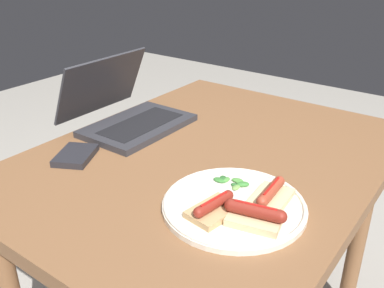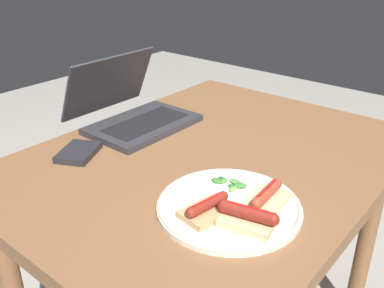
% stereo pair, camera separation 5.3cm
% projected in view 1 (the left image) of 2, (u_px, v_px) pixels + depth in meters
% --- Properties ---
extents(desk, '(1.03, 0.79, 0.72)m').
position_uv_depth(desk, '(209.00, 185.00, 1.13)').
color(desk, brown).
rests_on(desk, ground_plane).
extents(laptop, '(0.31, 0.28, 0.20)m').
position_uv_depth(laptop, '(128.00, 113.00, 1.25)').
color(laptop, '#2D2D33').
rests_on(laptop, desk).
extents(plate, '(0.29, 0.29, 0.02)m').
position_uv_depth(plate, '(234.00, 205.00, 0.87)').
color(plate, silver).
rests_on(plate, desk).
extents(sausage_toast_left, '(0.11, 0.08, 0.04)m').
position_uv_depth(sausage_toast_left, '(271.00, 196.00, 0.87)').
color(sausage_toast_left, '#D6B784').
rests_on(sausage_toast_left, plate).
extents(sausage_toast_middle, '(0.11, 0.08, 0.04)m').
position_uv_depth(sausage_toast_middle, '(214.00, 208.00, 0.83)').
color(sausage_toast_middle, tan).
rests_on(sausage_toast_middle, plate).
extents(sausage_toast_right, '(0.09, 0.12, 0.04)m').
position_uv_depth(sausage_toast_right, '(255.00, 215.00, 0.80)').
color(sausage_toast_right, '#D6B784').
rests_on(sausage_toast_right, plate).
extents(salad_pile, '(0.05, 0.08, 0.01)m').
position_uv_depth(salad_pile, '(232.00, 182.00, 0.94)').
color(salad_pile, '#387A33').
rests_on(salad_pile, plate).
extents(external_drive, '(0.14, 0.13, 0.02)m').
position_uv_depth(external_drive, '(76.00, 155.00, 1.07)').
color(external_drive, '#232328').
rests_on(external_drive, desk).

